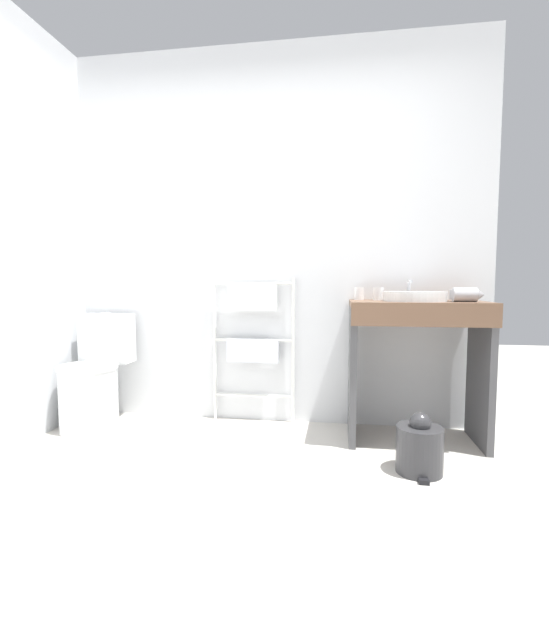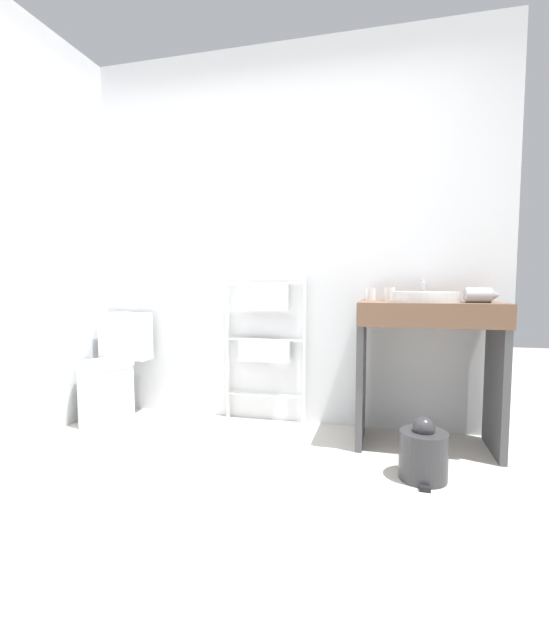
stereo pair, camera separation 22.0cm
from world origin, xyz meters
name	(u,v)px [view 1 (the left image)]	position (x,y,z in m)	size (l,w,h in m)	color
ground_plane	(195,555)	(0.00, 0.00, 0.00)	(12.00, 12.00, 0.00)	beige
wall_back	(268,238)	(0.00, 1.64, 1.31)	(3.04, 0.12, 2.63)	silver
toilet	(94,382)	(-1.15, 1.25, 0.32)	(0.39, 0.53, 0.78)	white
towel_radiator	(253,329)	(-0.09, 1.53, 0.67)	(0.59, 0.06, 1.03)	white
vanity_counter	(416,350)	(0.98, 1.30, 0.58)	(0.81, 0.52, 0.88)	brown
sink_basin	(414,296)	(0.96, 1.29, 0.91)	(0.38, 0.38, 0.06)	white
faucet	(409,287)	(0.96, 1.50, 0.97)	(0.02, 0.10, 0.13)	silver
cup_near_wall	(359,294)	(0.64, 1.50, 0.92)	(0.06, 0.06, 0.08)	white
cup_near_edge	(378,294)	(0.76, 1.43, 0.92)	(0.07, 0.07, 0.08)	white
hair_dryer	(465,295)	(1.24, 1.23, 0.92)	(0.18, 0.17, 0.08)	#B7B7BC
trash_bin	(420,447)	(0.93, 0.84, 0.13)	(0.24, 0.27, 0.32)	#333335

